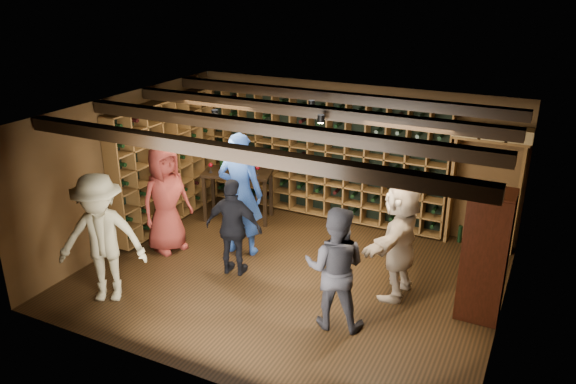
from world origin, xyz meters
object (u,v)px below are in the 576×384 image
at_px(display_cabinet, 484,258).
at_px(guest_woman_black, 234,228).
at_px(man_blue_shirt, 240,194).
at_px(man_grey_suit, 335,268).
at_px(guest_red_floral, 166,199).
at_px(guest_khaki, 102,239).
at_px(tasting_table, 237,178).
at_px(guest_beige, 399,239).

relative_size(display_cabinet, guest_woman_black, 1.16).
height_order(man_blue_shirt, man_grey_suit, man_blue_shirt).
height_order(display_cabinet, guest_woman_black, display_cabinet).
xyz_separation_m(man_blue_shirt, guest_red_floral, (-1.13, -0.45, -0.12)).
relative_size(man_grey_suit, guest_khaki, 0.89).
bearing_deg(tasting_table, man_blue_shirt, -72.46).
xyz_separation_m(man_grey_suit, guest_beige, (0.52, 1.09, 0.04)).
bearing_deg(guest_red_floral, tasting_table, 4.00).
bearing_deg(display_cabinet, guest_woman_black, -172.44).
bearing_deg(display_cabinet, guest_red_floral, -176.99).
xyz_separation_m(guest_red_floral, guest_khaki, (0.17, -1.61, 0.04)).
height_order(guest_beige, tasting_table, guest_beige).
height_order(display_cabinet, tasting_table, display_cabinet).
bearing_deg(guest_red_floral, display_cabinet, -68.58).
height_order(display_cabinet, man_blue_shirt, man_blue_shirt).
bearing_deg(guest_red_floral, guest_beige, -67.11).
height_order(man_blue_shirt, guest_red_floral, man_blue_shirt).
bearing_deg(man_blue_shirt, tasting_table, -65.46).
bearing_deg(guest_red_floral, guest_woman_black, -79.99).
bearing_deg(tasting_table, display_cabinet, -31.97).
relative_size(guest_red_floral, guest_woman_black, 1.17).
height_order(guest_khaki, guest_beige, guest_khaki).
bearing_deg(display_cabinet, man_grey_suit, -147.56).
xyz_separation_m(man_grey_suit, guest_woman_black, (-1.85, 0.59, -0.07)).
relative_size(display_cabinet, man_grey_suit, 1.06).
distance_m(guest_red_floral, tasting_table, 1.61).
relative_size(display_cabinet, man_blue_shirt, 0.87).
bearing_deg(display_cabinet, guest_khaki, -158.49).
height_order(man_grey_suit, guest_beige, guest_beige).
height_order(guest_red_floral, guest_beige, guest_red_floral).
relative_size(display_cabinet, tasting_table, 1.30).
bearing_deg(tasting_table, man_grey_suit, -55.40).
distance_m(guest_khaki, guest_beige, 4.08).
xyz_separation_m(display_cabinet, guest_khaki, (-4.74, -1.87, 0.07)).
height_order(man_blue_shirt, guest_beige, man_blue_shirt).
xyz_separation_m(man_blue_shirt, guest_beige, (2.64, -0.16, -0.14)).
distance_m(man_grey_suit, guest_woman_black, 1.94).
bearing_deg(guest_woman_black, guest_khaki, 40.76).
bearing_deg(guest_khaki, guest_beige, 0.84).
height_order(guest_red_floral, guest_khaki, guest_khaki).
bearing_deg(tasting_table, guest_red_floral, -120.21).
bearing_deg(guest_woman_black, tasting_table, -68.41).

